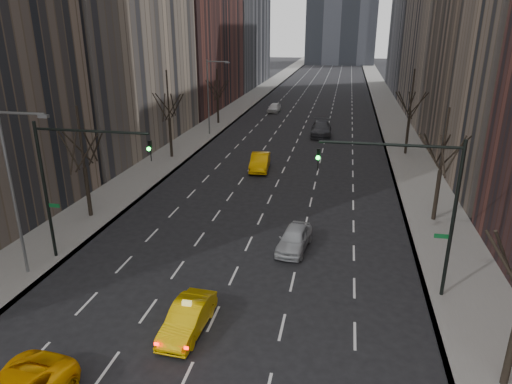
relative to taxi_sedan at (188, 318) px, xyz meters
The scene contains 16 objects.
sidewalk_left 64.10m from the taxi_sedan, 100.24° to the left, with size 4.50×320.00×0.15m, color slate.
sidewalk_right 64.43m from the taxi_sedan, 78.26° to the left, with size 4.50×320.00×0.15m, color slate.
tree_lw_b 16.01m from the taxi_sedan, 135.18° to the left, with size 3.36×3.50×7.82m.
tree_lw_c 29.47m from the taxi_sedan, 112.38° to the left, with size 3.36×3.50×8.74m.
tree_lw_d 46.52m from the taxi_sedan, 103.89° to the left, with size 3.36×3.50×7.36m.
tree_rw_b 20.04m from the taxi_sedan, 49.55° to the left, with size 3.36×3.50×7.82m.
tree_rw_c 35.65m from the taxi_sedan, 68.76° to the left, with size 3.36×3.50×8.74m.
traffic_mast_left 10.82m from the taxi_sedan, 148.43° to the left, with size 6.69×0.39×8.00m.
traffic_mast_right 12.17m from the taxi_sedan, 26.99° to the left, with size 6.69×0.39×8.00m.
streetlight_near 11.56m from the taxi_sedan, 162.88° to the left, with size 2.83×0.22×9.00m.
streetlight_far 39.67m from the taxi_sedan, 104.70° to the left, with size 2.83×0.22×9.00m.
taxi_sedan is the anchor object (origin of this frame).
silver_sedan_ahead 9.66m from the taxi_sedan, 67.27° to the left, with size 1.66×4.13×1.41m, color #AAADB2.
far_taxi 24.78m from the taxi_sedan, 93.17° to the left, with size 1.65×4.74×1.56m, color #F9AA05.
far_suv_grey 40.60m from the taxi_sedan, 85.10° to the left, with size 2.47×6.08×1.77m, color #323338.
far_car_white 55.95m from the taxi_sedan, 94.99° to the left, with size 1.69×4.21×1.43m, color white.
Camera 1 is at (5.43, -9.31, 12.88)m, focal length 32.00 mm.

